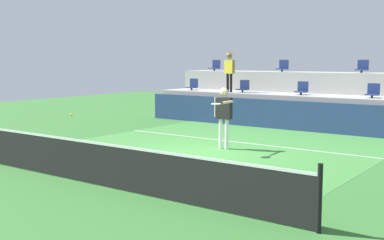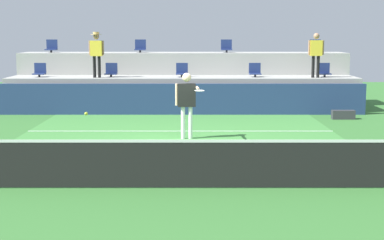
% 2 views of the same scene
% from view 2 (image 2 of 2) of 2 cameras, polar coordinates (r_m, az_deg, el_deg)
% --- Properties ---
extents(ground_plane, '(40.00, 40.00, 0.00)m').
position_cam_2_polar(ground_plane, '(14.82, -1.18, -2.65)').
color(ground_plane, '#336B2D').
extents(court_inner_paint, '(9.00, 10.00, 0.01)m').
position_cam_2_polar(court_inner_paint, '(15.81, -1.09, -1.94)').
color(court_inner_paint, '#3D7F38').
rests_on(court_inner_paint, ground_plane).
extents(court_service_line, '(9.00, 0.06, 0.00)m').
position_cam_2_polar(court_service_line, '(17.18, -0.99, -1.09)').
color(court_service_line, white).
rests_on(court_service_line, ground_plane).
extents(tennis_net, '(10.48, 0.08, 1.07)m').
position_cam_2_polar(tennis_net, '(10.81, -1.68, -4.14)').
color(tennis_net, black).
rests_on(tennis_net, ground_plane).
extents(sponsor_backboard, '(13.00, 0.16, 1.10)m').
position_cam_2_polar(sponsor_backboard, '(20.67, -0.80, 2.05)').
color(sponsor_backboard, navy).
rests_on(sponsor_backboard, ground_plane).
extents(seating_tier_lower, '(13.00, 1.80, 1.25)m').
position_cam_2_polar(seating_tier_lower, '(21.96, -0.74, 2.63)').
color(seating_tier_lower, '#9E9E99').
rests_on(seating_tier_lower, ground_plane).
extents(seating_tier_upper, '(13.00, 1.80, 2.10)m').
position_cam_2_polar(seating_tier_upper, '(23.71, -0.67, 4.09)').
color(seating_tier_upper, '#9E9E99').
rests_on(seating_tier_upper, ground_plane).
extents(stadium_chair_lower_far_left, '(0.44, 0.40, 0.52)m').
position_cam_2_polar(stadium_chair_lower_far_left, '(22.55, -14.51, 4.65)').
color(stadium_chair_lower_far_left, '#2D2D33').
rests_on(stadium_chair_lower_far_left, seating_tier_lower).
extents(stadium_chair_lower_left, '(0.44, 0.40, 0.52)m').
position_cam_2_polar(stadium_chair_lower_left, '(22.03, -7.74, 4.76)').
color(stadium_chair_lower_left, '#2D2D33').
rests_on(stadium_chair_lower_left, seating_tier_lower).
extents(stadium_chair_lower_center, '(0.44, 0.40, 0.52)m').
position_cam_2_polar(stadium_chair_lower_center, '(21.82, -0.83, 4.80)').
color(stadium_chair_lower_center, '#2D2D33').
rests_on(stadium_chair_lower_center, seating_tier_lower).
extents(stadium_chair_lower_right, '(0.44, 0.40, 0.52)m').
position_cam_2_polar(stadium_chair_lower_right, '(21.95, 6.34, 4.77)').
color(stadium_chair_lower_right, '#2D2D33').
rests_on(stadium_chair_lower_right, seating_tier_lower).
extents(stadium_chair_lower_far_right, '(0.44, 0.40, 0.52)m').
position_cam_2_polar(stadium_chair_lower_far_right, '(22.37, 12.97, 4.68)').
color(stadium_chair_lower_far_right, '#2D2D33').
rests_on(stadium_chair_lower_far_right, seating_tier_lower).
extents(stadium_chair_upper_far_left, '(0.44, 0.40, 0.52)m').
position_cam_2_polar(stadium_chair_upper_far_left, '(24.25, -13.42, 6.95)').
color(stadium_chair_upper_far_left, '#2D2D33').
rests_on(stadium_chair_upper_far_left, seating_tier_upper).
extents(stadium_chair_upper_left, '(0.44, 0.40, 0.52)m').
position_cam_2_polar(stadium_chair_upper_left, '(23.67, -4.92, 7.12)').
color(stadium_chair_upper_left, '#2D2D33').
rests_on(stadium_chair_upper_left, seating_tier_upper).
extents(stadium_chair_upper_right, '(0.44, 0.40, 0.52)m').
position_cam_2_polar(stadium_chair_upper_right, '(23.62, 3.56, 7.13)').
color(stadium_chair_upper_right, '#2D2D33').
rests_on(stadium_chair_upper_right, seating_tier_upper).
extents(stadium_chair_upper_far_right, '(0.44, 0.40, 0.52)m').
position_cam_2_polar(stadium_chair_upper_far_right, '(24.10, 12.17, 6.98)').
color(stadium_chair_upper_far_right, '#2D2D33').
rests_on(stadium_chair_upper_far_right, seating_tier_upper).
extents(tennis_player, '(0.79, 1.22, 1.80)m').
position_cam_2_polar(tennis_player, '(15.78, -0.32, 2.13)').
color(tennis_player, white).
rests_on(tennis_player, ground_plane).
extents(spectator_with_hat, '(0.57, 0.43, 1.67)m').
position_cam_2_polar(spectator_with_hat, '(21.68, -9.16, 6.78)').
color(spectator_with_hat, black).
rests_on(spectator_with_hat, seating_tier_lower).
extents(spectator_leaning_on_rail, '(0.58, 0.22, 1.63)m').
position_cam_2_polar(spectator_leaning_on_rail, '(21.88, 12.21, 6.61)').
color(spectator_leaning_on_rail, black).
rests_on(spectator_leaning_on_rail, seating_tier_lower).
extents(tennis_ball, '(0.07, 0.07, 0.07)m').
position_cam_2_polar(tennis_ball, '(12.06, -10.16, 0.62)').
color(tennis_ball, '#CCE033').
extents(equipment_bag, '(0.76, 0.28, 0.30)m').
position_cam_2_polar(equipment_bag, '(20.26, 14.74, 0.50)').
color(equipment_bag, '#333338').
rests_on(equipment_bag, ground_plane).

